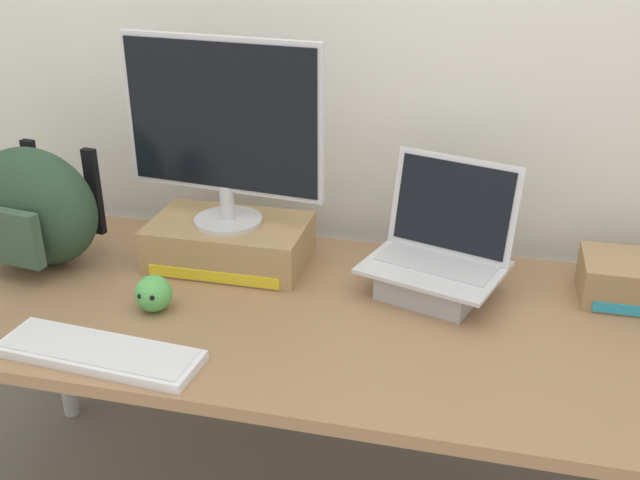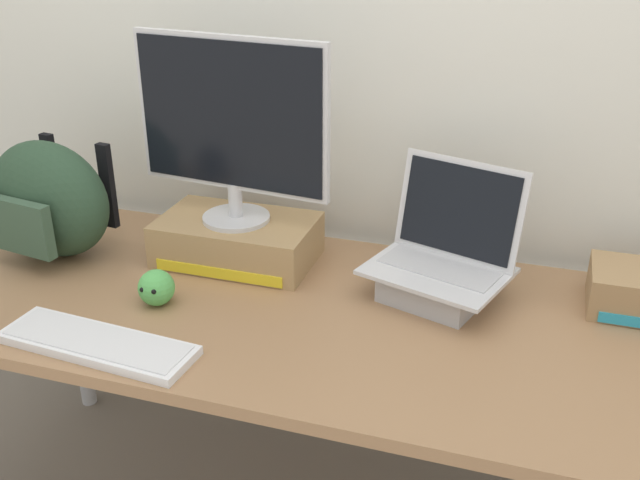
% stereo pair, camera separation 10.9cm
% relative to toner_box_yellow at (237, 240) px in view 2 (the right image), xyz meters
% --- Properties ---
extents(back_wall, '(7.00, 0.10, 2.60)m').
position_rel_toner_box_yellow_xyz_m(back_wall, '(0.29, 0.31, 0.51)').
color(back_wall, silver).
rests_on(back_wall, ground).
extents(desk, '(2.04, 0.79, 0.73)m').
position_rel_toner_box_yellow_xyz_m(desk, '(0.29, -0.19, -0.12)').
color(desk, '#99704C').
rests_on(desk, ground).
extents(toner_box_yellow, '(0.40, 0.25, 0.11)m').
position_rel_toner_box_yellow_xyz_m(toner_box_yellow, '(0.00, 0.00, 0.00)').
color(toner_box_yellow, '#A88456').
rests_on(toner_box_yellow, desk).
extents(desktop_monitor, '(0.52, 0.17, 0.47)m').
position_rel_toner_box_yellow_xyz_m(desktop_monitor, '(-0.00, -0.00, 0.31)').
color(desktop_monitor, silver).
rests_on(desktop_monitor, toner_box_yellow).
extents(open_laptop, '(0.38, 0.33, 0.32)m').
position_rel_toner_box_yellow_xyz_m(open_laptop, '(0.54, -0.03, 0.01)').
color(open_laptop, '#ADADB2').
rests_on(open_laptop, desk).
extents(external_keyboard, '(0.45, 0.16, 0.02)m').
position_rel_toner_box_yellow_xyz_m(external_keyboard, '(-0.11, -0.48, -0.05)').
color(external_keyboard, white).
rests_on(external_keyboard, desk).
extents(messenger_backpack, '(0.39, 0.28, 0.31)m').
position_rel_toner_box_yellow_xyz_m(messenger_backpack, '(-0.48, -0.12, 0.10)').
color(messenger_backpack, '#28422D').
rests_on(messenger_backpack, desk).
extents(plush_toy, '(0.09, 0.09, 0.09)m').
position_rel_toner_box_yellow_xyz_m(plush_toy, '(-0.09, -0.28, -0.01)').
color(plush_toy, '#56B256').
rests_on(plush_toy, desk).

